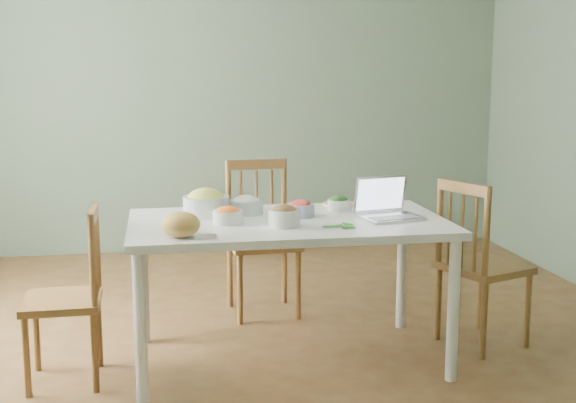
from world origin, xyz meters
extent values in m
cube|color=#4E2D16|center=(0.00, 0.00, 0.00)|extent=(5.00, 5.00, 0.00)
cube|color=#53674F|center=(0.00, 2.50, 1.35)|extent=(5.00, 0.00, 2.70)
cube|color=#53674F|center=(0.00, -2.50, 1.35)|extent=(5.00, 0.00, 2.70)
ellipsoid|color=tan|center=(-0.44, -0.51, 0.85)|extent=(0.23, 0.23, 0.12)
cube|color=white|center=(-0.33, -0.58, 0.80)|extent=(0.10, 0.03, 0.03)
cylinder|color=beige|center=(0.51, 0.18, 0.80)|extent=(0.19, 0.19, 0.02)
camera|label=1|loc=(-0.54, -4.10, 1.59)|focal=47.21mm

